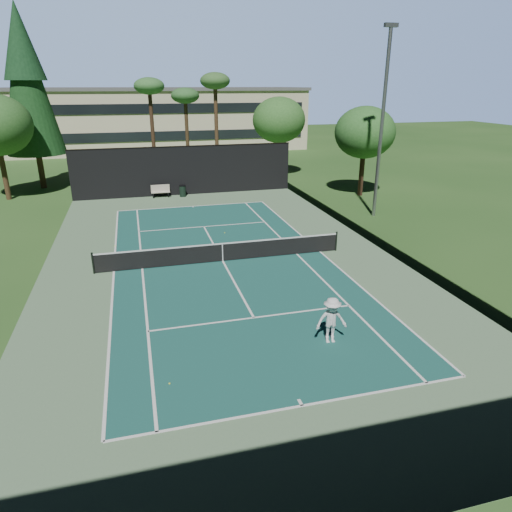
{
  "coord_description": "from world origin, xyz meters",
  "views": [
    {
      "loc": [
        -4.07,
        -21.93,
        8.69
      ],
      "look_at": [
        1.0,
        -3.0,
        1.3
      ],
      "focal_mm": 32.0,
      "sensor_mm": 36.0,
      "label": 1
    }
  ],
  "objects_px": {
    "tennis_ball_b": "(197,249)",
    "trash_bin": "(183,191)",
    "tennis_net": "(223,251)",
    "tennis_ball_d": "(115,246)",
    "player": "(332,320)",
    "tennis_ball_a": "(170,384)",
    "tennis_ball_c": "(225,233)",
    "park_bench": "(161,191)"
  },
  "relations": [
    {
      "from": "tennis_ball_a",
      "to": "tennis_ball_c",
      "type": "relative_size",
      "value": 0.92
    },
    {
      "from": "tennis_net",
      "to": "tennis_ball_d",
      "type": "height_order",
      "value": "tennis_net"
    },
    {
      "from": "tennis_ball_a",
      "to": "trash_bin",
      "type": "height_order",
      "value": "trash_bin"
    },
    {
      "from": "tennis_ball_a",
      "to": "tennis_ball_d",
      "type": "height_order",
      "value": "tennis_ball_d"
    },
    {
      "from": "tennis_net",
      "to": "tennis_ball_c",
      "type": "relative_size",
      "value": 195.15
    },
    {
      "from": "tennis_net",
      "to": "tennis_ball_c",
      "type": "height_order",
      "value": "tennis_net"
    },
    {
      "from": "tennis_ball_b",
      "to": "trash_bin",
      "type": "height_order",
      "value": "trash_bin"
    },
    {
      "from": "tennis_net",
      "to": "tennis_ball_d",
      "type": "xyz_separation_m",
      "value": [
        -5.51,
        3.93,
        -0.53
      ]
    },
    {
      "from": "tennis_ball_c",
      "to": "tennis_ball_d",
      "type": "distance_m",
      "value": 6.6
    },
    {
      "from": "tennis_net",
      "to": "tennis_ball_d",
      "type": "distance_m",
      "value": 6.79
    },
    {
      "from": "tennis_ball_a",
      "to": "trash_bin",
      "type": "bearing_deg",
      "value": 82.64
    },
    {
      "from": "tennis_net",
      "to": "tennis_ball_c",
      "type": "distance_m",
      "value": 4.85
    },
    {
      "from": "player",
      "to": "tennis_ball_a",
      "type": "relative_size",
      "value": 28.43
    },
    {
      "from": "tennis_net",
      "to": "player",
      "type": "xyz_separation_m",
      "value": [
        2.21,
        -8.82,
        0.31
      ]
    },
    {
      "from": "tennis_ball_d",
      "to": "trash_bin",
      "type": "bearing_deg",
      "value": 65.63
    },
    {
      "from": "tennis_net",
      "to": "park_bench",
      "type": "relative_size",
      "value": 8.6
    },
    {
      "from": "park_bench",
      "to": "trash_bin",
      "type": "xyz_separation_m",
      "value": [
        1.77,
        -0.23,
        -0.07
      ]
    },
    {
      "from": "player",
      "to": "park_bench",
      "type": "xyz_separation_m",
      "value": [
        -4.33,
        24.38,
        -0.32
      ]
    },
    {
      "from": "park_bench",
      "to": "tennis_net",
      "type": "bearing_deg",
      "value": -82.24
    },
    {
      "from": "tennis_ball_d",
      "to": "tennis_ball_a",
      "type": "bearing_deg",
      "value": -82.11
    },
    {
      "from": "tennis_ball_d",
      "to": "park_bench",
      "type": "xyz_separation_m",
      "value": [
        3.39,
        11.63,
        0.52
      ]
    },
    {
      "from": "tennis_ball_d",
      "to": "park_bench",
      "type": "distance_m",
      "value": 12.13
    },
    {
      "from": "tennis_net",
      "to": "tennis_ball_a",
      "type": "distance_m",
      "value": 10.51
    },
    {
      "from": "tennis_ball_b",
      "to": "tennis_ball_d",
      "type": "distance_m",
      "value": 4.8
    },
    {
      "from": "tennis_ball_b",
      "to": "park_bench",
      "type": "bearing_deg",
      "value": 94.47
    },
    {
      "from": "tennis_ball_a",
      "to": "tennis_ball_c",
      "type": "bearing_deg",
      "value": 72.3
    },
    {
      "from": "tennis_net",
      "to": "trash_bin",
      "type": "bearing_deg",
      "value": 91.3
    },
    {
      "from": "tennis_ball_a",
      "to": "tennis_ball_d",
      "type": "distance_m",
      "value": 13.91
    },
    {
      "from": "park_bench",
      "to": "player",
      "type": "bearing_deg",
      "value": -79.93
    },
    {
      "from": "tennis_ball_c",
      "to": "tennis_ball_d",
      "type": "xyz_separation_m",
      "value": [
        -6.56,
        -0.78,
        -0.0
      ]
    },
    {
      "from": "player",
      "to": "trash_bin",
      "type": "height_order",
      "value": "player"
    },
    {
      "from": "player",
      "to": "trash_bin",
      "type": "relative_size",
      "value": 1.84
    },
    {
      "from": "tennis_ball_a",
      "to": "tennis_ball_c",
      "type": "xyz_separation_m",
      "value": [
        4.65,
        14.56,
        0.0
      ]
    },
    {
      "from": "tennis_ball_c",
      "to": "trash_bin",
      "type": "xyz_separation_m",
      "value": [
        -1.39,
        10.62,
        0.45
      ]
    },
    {
      "from": "tennis_ball_b",
      "to": "player",
      "type": "bearing_deg",
      "value": -73.31
    },
    {
      "from": "tennis_ball_c",
      "to": "tennis_net",
      "type": "bearing_deg",
      "value": -102.51
    },
    {
      "from": "trash_bin",
      "to": "tennis_ball_d",
      "type": "bearing_deg",
      "value": -114.37
    },
    {
      "from": "tennis_net",
      "to": "tennis_ball_d",
      "type": "relative_size",
      "value": 206.83
    },
    {
      "from": "tennis_ball_c",
      "to": "player",
      "type": "bearing_deg",
      "value": -85.06
    },
    {
      "from": "tennis_ball_a",
      "to": "tennis_ball_b",
      "type": "distance_m",
      "value": 12.24
    },
    {
      "from": "tennis_ball_c",
      "to": "trash_bin",
      "type": "distance_m",
      "value": 10.72
    },
    {
      "from": "tennis_ball_c",
      "to": "park_bench",
      "type": "xyz_separation_m",
      "value": [
        -3.16,
        10.85,
        0.51
      ]
    }
  ]
}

